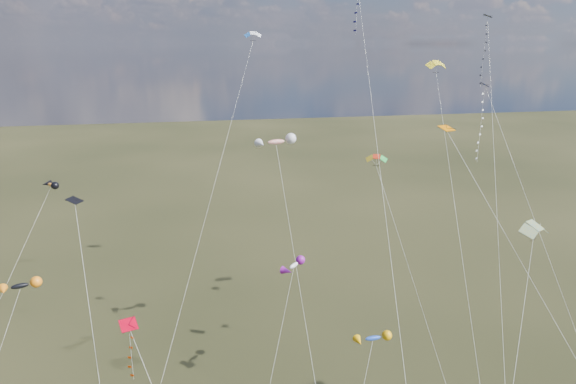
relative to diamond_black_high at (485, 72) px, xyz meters
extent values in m
cube|color=black|center=(0.63, 1.61, 5.17)|extent=(1.01, 1.04, 0.32)
cylinder|color=silver|center=(-4.44, -11.36, -12.38)|extent=(10.15, 25.97, 35.11)
cylinder|color=silver|center=(-14.70, -13.62, -11.19)|extent=(3.48, 28.30, 37.50)
cube|color=black|center=(-36.85, -7.10, -8.52)|extent=(1.28, 1.30, 0.34)
cylinder|color=silver|center=(-35.37, -13.13, -19.23)|extent=(2.99, 12.08, 21.42)
cube|color=#B10016|center=(-32.90, -14.31, -15.13)|extent=(1.33, 1.29, 0.43)
cube|color=#091244|center=(-3.41, -5.60, -0.76)|extent=(0.68, 0.73, 0.30)
cylinder|color=silver|center=(-0.08, -13.12, -15.34)|extent=(6.69, 15.08, 29.19)
cube|color=orange|center=(-9.67, -11.19, -3.39)|extent=(1.24, 1.22, 0.32)
cylinder|color=silver|center=(-3.94, -19.17, -16.66)|extent=(11.49, 16.00, 26.55)
cylinder|color=silver|center=(-4.51, -6.14, -14.65)|extent=(5.61, 25.54, 30.58)
cylinder|color=silver|center=(-26.20, 8.35, -13.02)|extent=(13.50, 26.84, 33.84)
cylinder|color=silver|center=(-9.51, -9.07, -18.57)|extent=(4.42, 12.63, 22.73)
ellipsoid|color=black|center=(-43.98, 0.40, -18.45)|extent=(3.20, 2.06, 1.10)
ellipsoid|color=orange|center=(-45.07, 19.46, -14.02)|extent=(2.47, 2.82, 1.10)
cylinder|color=silver|center=(-48.67, 13.72, -21.97)|extent=(7.22, 11.50, 15.93)
ellipsoid|color=white|center=(-19.41, -3.12, -17.06)|extent=(2.55, 2.64, 0.98)
cylinder|color=silver|center=(-21.75, -6.78, -23.50)|extent=(4.70, 7.35, 12.88)
ellipsoid|color=red|center=(-19.67, 4.32, -6.87)|extent=(3.87, 2.22, 1.35)
cylinder|color=silver|center=(-19.17, -4.43, -18.40)|extent=(1.03, 17.52, 23.07)
ellipsoid|color=#1E46B9|center=(-15.99, -14.69, -18.00)|extent=(2.47, 0.92, 0.80)
camera|label=1|loc=(-28.55, -45.66, 2.57)|focal=32.00mm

